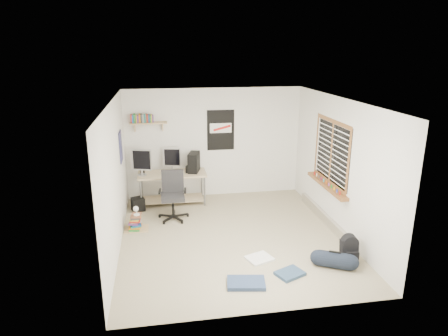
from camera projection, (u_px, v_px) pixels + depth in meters
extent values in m
cube|color=gray|center=(232.00, 237.00, 7.37)|extent=(4.00, 4.50, 0.01)
cube|color=white|center=(233.00, 100.00, 6.64)|extent=(4.00, 4.50, 0.01)
cube|color=silver|center=(214.00, 143.00, 9.13)|extent=(4.00, 0.01, 2.50)
cube|color=silver|center=(115.00, 178.00, 6.69)|extent=(0.01, 4.50, 2.50)
cube|color=silver|center=(339.00, 167.00, 7.32)|extent=(0.01, 4.50, 2.50)
cube|color=tan|center=(173.00, 188.00, 8.86)|extent=(1.51, 0.71, 0.68)
cube|color=#ABACB0|center=(142.00, 166.00, 8.55)|extent=(0.43, 0.22, 0.46)
cube|color=#B6B7BC|center=(172.00, 163.00, 8.84)|extent=(0.39, 0.18, 0.42)
cube|color=black|center=(194.00, 163.00, 8.82)|extent=(0.32, 0.47, 0.45)
cube|color=black|center=(164.00, 176.00, 8.59)|extent=(0.47, 0.30, 0.02)
cube|color=black|center=(142.00, 170.00, 8.78)|extent=(0.10, 0.10, 0.17)
cube|color=black|center=(188.00, 170.00, 8.76)|extent=(0.12, 0.12, 0.19)
cube|color=#242426|center=(173.00, 196.00, 8.00)|extent=(0.70, 0.70, 0.99)
cube|color=tan|center=(149.00, 123.00, 8.64)|extent=(0.80, 0.22, 0.24)
cube|color=black|center=(221.00, 130.00, 9.05)|extent=(0.62, 0.03, 0.92)
cube|color=navy|center=(121.00, 147.00, 7.75)|extent=(0.02, 0.42, 0.60)
cube|color=brown|center=(331.00, 152.00, 7.54)|extent=(0.10, 1.50, 1.26)
cube|color=#B7B2A8|center=(326.00, 218.00, 7.93)|extent=(0.08, 2.50, 0.18)
cube|color=black|center=(349.00, 250.00, 6.46)|extent=(0.29, 0.24, 0.35)
cylinder|color=black|center=(334.00, 259.00, 6.30)|extent=(0.35, 0.35, 0.51)
cube|color=silver|center=(259.00, 258.00, 6.57)|extent=(0.49, 0.46, 0.04)
cube|color=navy|center=(246.00, 283.00, 5.87)|extent=(0.61, 0.44, 0.06)
cube|color=navy|center=(290.00, 274.00, 6.12)|extent=(0.50, 0.44, 0.05)
cube|color=brown|center=(136.00, 222.00, 7.62)|extent=(0.58, 0.52, 0.33)
cube|color=white|center=(136.00, 211.00, 7.54)|extent=(0.13, 0.20, 0.19)
cube|color=black|center=(138.00, 204.00, 8.52)|extent=(0.32, 0.32, 0.28)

